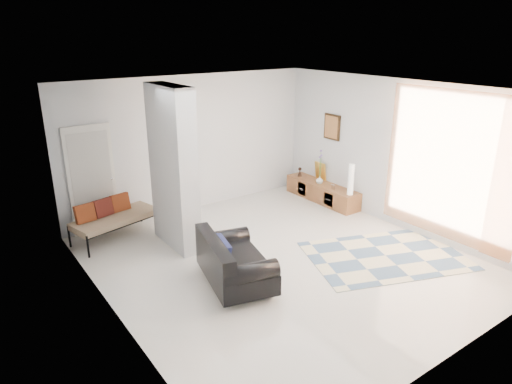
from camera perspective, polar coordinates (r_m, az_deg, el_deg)
floor at (r=7.67m, az=3.16°, el=-8.57°), size 6.00×6.00×0.00m
ceiling at (r=6.82m, az=3.61°, el=12.70°), size 6.00×6.00×0.00m
wall_back at (r=9.55m, az=-8.04°, el=5.96°), size 6.00×0.00×6.00m
wall_front at (r=5.31m, az=24.26°, el=-6.87°), size 6.00×0.00×6.00m
wall_left at (r=5.89m, az=-18.00°, el=-3.46°), size 0.00×6.00×6.00m
wall_right at (r=9.04m, az=17.13°, el=4.52°), size 0.00×6.00×6.00m
partition_column at (r=7.86m, az=-10.33°, el=2.90°), size 0.35×1.20×2.80m
hallway_door at (r=8.88m, az=-19.85°, el=1.39°), size 0.85×0.06×2.04m
curtain at (r=8.34m, az=23.02°, el=2.97°), size 0.00×2.55×2.55m
wall_art at (r=10.05m, az=9.49°, el=8.02°), size 0.04×0.45×0.55m
media_console at (r=10.30m, az=8.24°, el=0.01°), size 0.45×1.95×0.80m
loveseat at (r=6.85m, az=-3.02°, el=-8.79°), size 1.16×1.60×0.76m
daybed at (r=8.67m, az=-17.45°, el=-2.95°), size 1.65×0.99×0.77m
area_rug at (r=8.10m, az=15.87°, el=-7.67°), size 3.01×2.51×0.01m
cylinder_lamp at (r=9.56m, az=11.78°, el=1.54°), size 0.12×0.12×0.65m
bronze_figurine at (r=10.67m, az=5.50°, el=2.52°), size 0.11×0.11×0.21m
vase at (r=10.20m, az=7.95°, el=1.50°), size 0.18×0.18×0.17m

